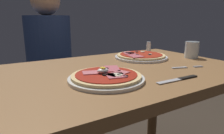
{
  "coord_description": "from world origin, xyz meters",
  "views": [
    {
      "loc": [
        -0.5,
        -0.74,
        0.96
      ],
      "look_at": [
        -0.09,
        -0.06,
        0.77
      ],
      "focal_mm": 31.96,
      "sensor_mm": 36.0,
      "label": 1
    }
  ],
  "objects": [
    {
      "name": "fork",
      "position": [
        0.25,
        -0.15,
        0.74
      ],
      "size": [
        0.15,
        0.06,
        0.0
      ],
      "color": "silver",
      "rests_on": "dining_table"
    },
    {
      "name": "dining_table",
      "position": [
        0.0,
        0.0,
        0.61
      ],
      "size": [
        1.12,
        0.74,
        0.74
      ],
      "color": "olive",
      "rests_on": "ground"
    },
    {
      "name": "knife",
      "position": [
        0.09,
        -0.26,
        0.74
      ],
      "size": [
        0.2,
        0.03,
        0.01
      ],
      "color": "silver",
      "rests_on": "dining_table"
    },
    {
      "name": "salt_shaker",
      "position": [
        0.43,
        0.3,
        0.77
      ],
      "size": [
        0.03,
        0.03,
        0.07
      ],
      "color": "white",
      "rests_on": "dining_table"
    },
    {
      "name": "pizza_across_left",
      "position": [
        0.22,
        0.14,
        0.75
      ],
      "size": [
        0.3,
        0.3,
        0.03
      ],
      "color": "white",
      "rests_on": "dining_table"
    },
    {
      "name": "pizza_foreground",
      "position": [
        -0.16,
        -0.12,
        0.75
      ],
      "size": [
        0.28,
        0.28,
        0.05
      ],
      "color": "white",
      "rests_on": "dining_table"
    },
    {
      "name": "water_glass_near",
      "position": [
        0.48,
        -0.0,
        0.78
      ],
      "size": [
        0.08,
        0.08,
        0.09
      ],
      "color": "silver",
      "rests_on": "dining_table"
    },
    {
      "name": "diner_person",
      "position": [
        -0.15,
        0.74,
        0.56
      ],
      "size": [
        0.32,
        0.32,
        1.18
      ],
      "rotation": [
        0.0,
        0.0,
        3.14
      ],
      "color": "black",
      "rests_on": "ground"
    }
  ]
}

